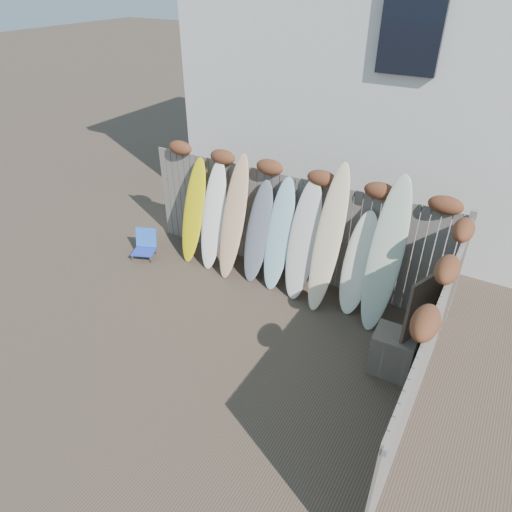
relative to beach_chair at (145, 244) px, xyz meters
The scene contains 16 objects.
ground 3.13m from the beach_chair, 27.05° to the right, with size 80.00×80.00×0.00m, color #493A2D.
back_fence 3.13m from the beach_chair, 19.00° to the left, with size 6.05×0.28×2.24m.
right_fence 5.95m from the beach_chair, 11.42° to the right, with size 0.28×4.40×2.24m.
house 6.72m from the beach_chair, 57.19° to the left, with size 8.50×5.50×6.33m.
beach_chair is the anchor object (origin of this frame).
wooden_crate 5.33m from the beach_chair, ahead, with size 0.59×0.49×0.69m, color brown.
lattice_panel 5.63m from the beach_chair, ahead, with size 0.05×1.11×1.67m, color #372921.
surfboard_0 1.30m from the beach_chair, 31.08° to the left, with size 0.48×0.07×2.12m, color yellow.
surfboard_1 1.67m from the beach_chair, 21.80° to the left, with size 0.48×0.07×2.17m, color white.
surfboard_2 2.13m from the beach_chair, 14.69° to the left, with size 0.48×0.07×2.40m, color #EBAC88.
surfboard_3 2.52m from the beach_chair, 13.72° to the left, with size 0.50×0.07×1.97m, color slate.
surfboard_4 2.95m from the beach_chair, 11.56° to the left, with size 0.49×0.07×2.12m, color #95CAD7.
surfboard_5 3.42m from the beach_chair, ahead, with size 0.54×0.07×2.21m, color silver.
surfboard_6 3.91m from the beach_chair, ahead, with size 0.46×0.07×2.60m, color beige.
surfboard_7 4.38m from the beach_chair, ahead, with size 0.52×0.07×1.85m, color white.
surfboard_8 4.86m from the beach_chair, ahead, with size 0.54×0.07×2.60m, color #B6C8AD.
Camera 1 is at (3.25, -4.36, 5.12)m, focal length 32.00 mm.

